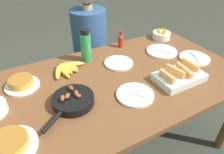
% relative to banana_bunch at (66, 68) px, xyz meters
% --- Properties ---
extents(ground_plane, '(14.00, 14.00, 0.00)m').
position_rel_banana_bunch_xyz_m(ground_plane, '(0.23, -0.26, -0.78)').
color(ground_plane, '#383D33').
extents(dining_table, '(1.83, 0.97, 0.76)m').
position_rel_banana_bunch_xyz_m(dining_table, '(0.23, -0.26, -0.11)').
color(dining_table, brown).
rests_on(dining_table, ground_plane).
extents(banana_bunch, '(0.25, 0.20, 0.04)m').
position_rel_banana_bunch_xyz_m(banana_bunch, '(0.00, 0.00, 0.00)').
color(banana_bunch, gold).
rests_on(banana_bunch, dining_table).
extents(melon_tray, '(0.32, 0.20, 0.10)m').
position_rel_banana_bunch_xyz_m(melon_tray, '(0.62, -0.47, 0.01)').
color(melon_tray, silver).
rests_on(melon_tray, dining_table).
extents(skillet, '(0.33, 0.29, 0.08)m').
position_rel_banana_bunch_xyz_m(skillet, '(-0.07, -0.35, 0.01)').
color(skillet, black).
rests_on(skillet, dining_table).
extents(frittata_plate_center, '(0.21, 0.21, 0.06)m').
position_rel_banana_bunch_xyz_m(frittata_plate_center, '(-0.30, -0.05, 0.01)').
color(frittata_plate_center, white).
rests_on(frittata_plate_center, dining_table).
extents(frittata_plate_side, '(0.25, 0.25, 0.06)m').
position_rel_banana_bunch_xyz_m(frittata_plate_side, '(-0.42, -0.50, 0.01)').
color(frittata_plate_side, white).
rests_on(frittata_plate_side, dining_table).
extents(empty_plate_near_front, '(0.25, 0.25, 0.02)m').
position_rel_banana_bunch_xyz_m(empty_plate_near_front, '(0.78, -0.11, -0.01)').
color(empty_plate_near_front, white).
rests_on(empty_plate_near_front, dining_table).
extents(empty_plate_far_left, '(0.23, 0.23, 0.02)m').
position_rel_banana_bunch_xyz_m(empty_plate_far_left, '(0.93, -0.32, -0.01)').
color(empty_plate_far_left, white).
rests_on(empty_plate_far_left, dining_table).
extents(empty_plate_far_right, '(0.21, 0.21, 0.02)m').
position_rel_banana_bunch_xyz_m(empty_plate_far_right, '(0.37, -0.10, -0.01)').
color(empty_plate_far_right, white).
rests_on(empty_plate_far_right, dining_table).
extents(empty_plate_mid_edge, '(0.23, 0.23, 0.02)m').
position_rel_banana_bunch_xyz_m(empty_plate_mid_edge, '(0.28, -0.46, -0.01)').
color(empty_plate_mid_edge, white).
rests_on(empty_plate_mid_edge, dining_table).
extents(fruit_bowl_citrus, '(0.16, 0.16, 0.11)m').
position_rel_banana_bunch_xyz_m(fruit_bowl_citrus, '(0.95, 0.10, 0.02)').
color(fruit_bowl_citrus, white).
rests_on(fruit_bowl_citrus, dining_table).
extents(water_bottle, '(0.08, 0.08, 0.25)m').
position_rel_banana_bunch_xyz_m(water_bottle, '(0.19, 0.07, 0.10)').
color(water_bottle, '#2D9351').
rests_on(water_bottle, dining_table).
extents(hot_sauce_bottle, '(0.04, 0.04, 0.14)m').
position_rel_banana_bunch_xyz_m(hot_sauce_bottle, '(0.53, 0.13, 0.04)').
color(hot_sauce_bottle, '#B72814').
rests_on(hot_sauce_bottle, dining_table).
extents(person_figure, '(0.37, 0.37, 1.25)m').
position_rel_banana_bunch_xyz_m(person_figure, '(0.39, 0.50, -0.26)').
color(person_figure, black).
rests_on(person_figure, ground_plane).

